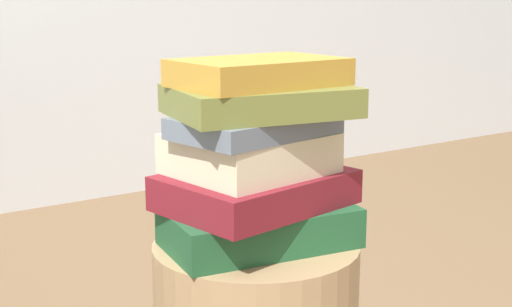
{
  "coord_description": "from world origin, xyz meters",
  "views": [
    {
      "loc": [
        -0.63,
        -0.93,
        0.86
      ],
      "look_at": [
        0.0,
        0.0,
        0.62
      ],
      "focal_mm": 50.71,
      "sensor_mm": 36.0,
      "label": 1
    }
  ],
  "objects": [
    {
      "name": "book_cream",
      "position": [
        -0.01,
        0.01,
        0.62
      ],
      "size": [
        0.25,
        0.23,
        0.06
      ],
      "primitive_type": "cube",
      "rotation": [
        0.0,
        0.0,
        0.15
      ],
      "color": "beige",
      "rests_on": "book_maroon"
    },
    {
      "name": "book_olive",
      "position": [
        -0.0,
        -0.01,
        0.7
      ],
      "size": [
        0.3,
        0.24,
        0.05
      ],
      "primitive_type": "cube",
      "rotation": [
        0.0,
        0.0,
        -0.16
      ],
      "color": "olive",
      "rests_on": "book_slate"
    },
    {
      "name": "book_forest",
      "position": [
        -0.0,
        -0.01,
        0.5
      ],
      "size": [
        0.32,
        0.21,
        0.06
      ],
      "primitive_type": "cube",
      "rotation": [
        0.0,
        0.0,
        -0.14
      ],
      "color": "#1E512D",
      "rests_on": "side_table"
    },
    {
      "name": "book_slate",
      "position": [
        -0.01,
        -0.01,
        0.66
      ],
      "size": [
        0.27,
        0.2,
        0.03
      ],
      "primitive_type": "cube",
      "rotation": [
        0.0,
        0.0,
        0.17
      ],
      "color": "slate",
      "rests_on": "book_cream"
    },
    {
      "name": "book_ochre",
      "position": [
        -0.0,
        -0.01,
        0.75
      ],
      "size": [
        0.26,
        0.18,
        0.04
      ],
      "primitive_type": "cube",
      "rotation": [
        0.0,
        0.0,
        0.04
      ],
      "color": "#B7842D",
      "rests_on": "book_olive"
    },
    {
      "name": "book_maroon",
      "position": [
        -0.0,
        0.0,
        0.56
      ],
      "size": [
        0.32,
        0.25,
        0.06
      ],
      "primitive_type": "cube",
      "rotation": [
        0.0,
        0.0,
        0.17
      ],
      "color": "maroon",
      "rests_on": "book_forest"
    }
  ]
}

